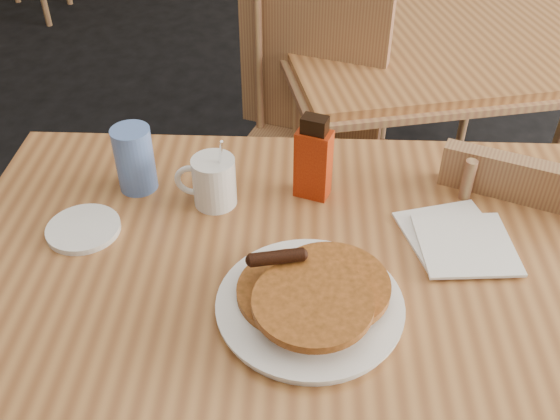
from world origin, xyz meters
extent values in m
cube|color=#A76E3B|center=(0.00, -0.05, 0.73)|extent=(1.30, 0.90, 0.04)
cube|color=#997448|center=(0.00, -0.05, 0.71)|extent=(1.34, 0.94, 0.02)
cylinder|color=#997448|center=(0.55, 0.28, 0.35)|extent=(0.04, 0.04, 0.71)
cube|color=#A76E3B|center=(0.47, 1.00, 0.73)|extent=(1.31, 1.05, 0.04)
cube|color=#997448|center=(0.47, 1.00, 0.71)|extent=(1.36, 1.10, 0.02)
cylinder|color=#997448|center=(-0.02, 0.70, 0.35)|extent=(0.04, 0.04, 0.71)
cube|color=#997448|center=(0.00, 0.61, 0.47)|extent=(0.54, 0.54, 0.04)
cube|color=#997448|center=(0.00, 0.82, 0.74)|extent=(0.44, 0.16, 0.49)
cylinder|color=#997448|center=(-0.18, 0.44, 0.23)|extent=(0.04, 0.04, 0.45)
cylinder|color=#997448|center=(0.18, 0.79, 0.23)|extent=(0.04, 0.04, 0.45)
cube|color=#997448|center=(0.45, 1.66, 0.45)|extent=(0.51, 0.51, 0.04)
cylinder|color=#997448|center=(0.28, 1.49, 0.22)|extent=(0.04, 0.04, 0.43)
cylinder|color=#997448|center=(0.62, 1.83, 0.22)|extent=(0.04, 0.04, 0.43)
cube|color=#997448|center=(0.48, 0.34, 0.41)|extent=(0.48, 0.48, 0.04)
cube|color=#997448|center=(0.48, 0.17, 0.63)|extent=(0.37, 0.16, 0.42)
cylinder|color=#997448|center=(0.33, 0.19, 0.19)|extent=(0.04, 0.04, 0.39)
cylinder|color=#997448|center=(0.64, 0.50, 0.19)|extent=(0.04, 0.04, 0.39)
cylinder|color=white|center=(0.05, -0.17, 0.76)|extent=(0.30, 0.30, 0.02)
cylinder|color=white|center=(0.05, -0.17, 0.77)|extent=(0.31, 0.31, 0.01)
cylinder|color=#AA5823|center=(0.02, -0.15, 0.78)|extent=(0.19, 0.19, 0.01)
cylinder|color=#AA5823|center=(0.08, -0.14, 0.79)|extent=(0.20, 0.20, 0.01)
cylinder|color=#AA5823|center=(0.05, -0.20, 0.81)|extent=(0.19, 0.19, 0.01)
cylinder|color=black|center=(-0.01, -0.12, 0.82)|extent=(0.10, 0.05, 0.02)
cylinder|color=white|center=(-0.16, 0.11, 0.80)|extent=(0.09, 0.09, 0.10)
torus|color=white|center=(-0.20, 0.11, 0.80)|extent=(0.07, 0.01, 0.07)
cylinder|color=black|center=(-0.16, 0.11, 0.84)|extent=(0.08, 0.08, 0.01)
cylinder|color=silver|center=(-0.15, 0.11, 0.84)|extent=(0.03, 0.05, 0.15)
cube|color=maroon|center=(0.03, 0.15, 0.82)|extent=(0.08, 0.06, 0.15)
cube|color=black|center=(0.03, 0.15, 0.92)|extent=(0.06, 0.05, 0.03)
cube|color=white|center=(0.31, 0.05, 0.75)|extent=(0.22, 0.22, 0.01)
cube|color=white|center=(0.33, 0.01, 0.76)|extent=(0.19, 0.19, 0.01)
cylinder|color=#5478C5|center=(-0.33, 0.14, 0.82)|extent=(0.10, 0.10, 0.14)
cylinder|color=white|center=(-0.40, -0.01, 0.76)|extent=(0.15, 0.15, 0.01)
camera|label=1|loc=(0.07, -0.87, 1.54)|focal=40.00mm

